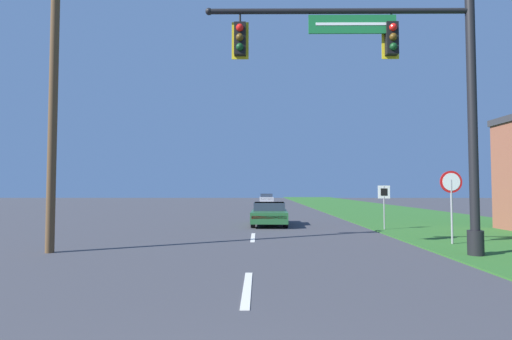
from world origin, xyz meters
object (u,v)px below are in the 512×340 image
signal_mast (408,89)px  route_sign_post (384,197)px  utility_pole_near (54,85)px  stop_sign (451,191)px  car_ahead (269,214)px  far_car (266,198)px

signal_mast → route_sign_post: (1.51, 7.18, -3.29)m
utility_pole_near → stop_sign: bearing=7.5°
car_ahead → far_car: bearing=89.2°
route_sign_post → utility_pole_near: 14.27m
signal_mast → utility_pole_near: (-10.64, 0.62, 0.30)m
signal_mast → far_car: 42.76m
far_car → route_sign_post: bearing=-82.3°
utility_pole_near → signal_mast: bearing=-3.3°
stop_sign → signal_mast: bearing=-134.7°
stop_sign → utility_pole_near: 13.46m
car_ahead → route_sign_post: 5.95m
far_car → utility_pole_near: (-7.36, -41.81, 4.51)m
stop_sign → route_sign_post: (-0.80, 4.84, -0.34)m
car_ahead → far_car: same height
utility_pole_near → car_ahead: bearing=53.0°
car_ahead → utility_pole_near: 12.30m
car_ahead → far_car: (0.48, 32.67, 0.00)m
route_sign_post → utility_pole_near: size_ratio=0.20×
signal_mast → car_ahead: size_ratio=1.77×
stop_sign → utility_pole_near: bearing=-172.5°
signal_mast → route_sign_post: bearing=78.1°
far_car → route_sign_post: route_sign_post is taller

